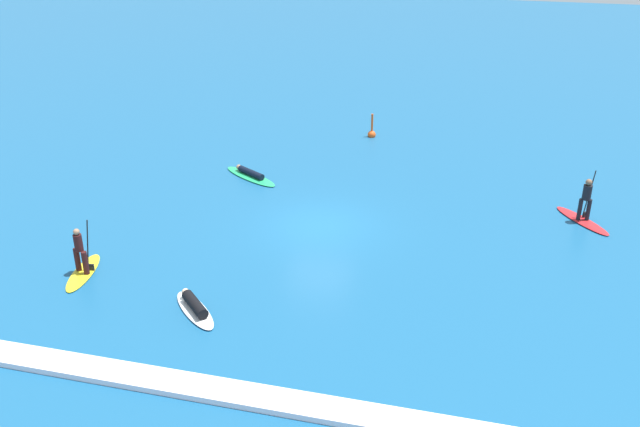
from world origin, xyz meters
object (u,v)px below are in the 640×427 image
surfer_on_yellow_board (82,262)px  marker_buoy (372,133)px  surfer_on_red_board (584,210)px  surfer_on_green_board (250,175)px  surfer_on_white_board (195,307)px

surfer_on_yellow_board → marker_buoy: size_ratio=2.00×
surfer_on_red_board → surfer_on_yellow_board: (-16.91, -8.46, -0.06)m
surfer_on_red_board → surfer_on_green_board: bearing=48.1°
surfer_on_white_board → marker_buoy: size_ratio=1.69×
surfer_on_yellow_board → surfer_on_red_board: bearing=-74.2°
surfer_on_red_board → surfer_on_yellow_board: size_ratio=0.99×
surfer_on_red_board → surfer_on_green_board: size_ratio=0.83×
surfer_on_green_board → marker_buoy: (4.32, 6.82, 0.07)m
surfer_on_yellow_board → surfer_on_white_board: bearing=-115.6°
surfer_on_green_board → surfer_on_red_board: bearing=-152.8°
surfer_on_yellow_board → surfer_on_white_board: (4.64, -1.23, -0.27)m
surfer_on_white_board → marker_buoy: marker_buoy is taller
surfer_on_yellow_board → surfer_on_white_board: surfer_on_yellow_board is taller
surfer_on_red_board → surfer_on_white_board: 15.63m
surfer_on_red_board → marker_buoy: surfer_on_red_board is taller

